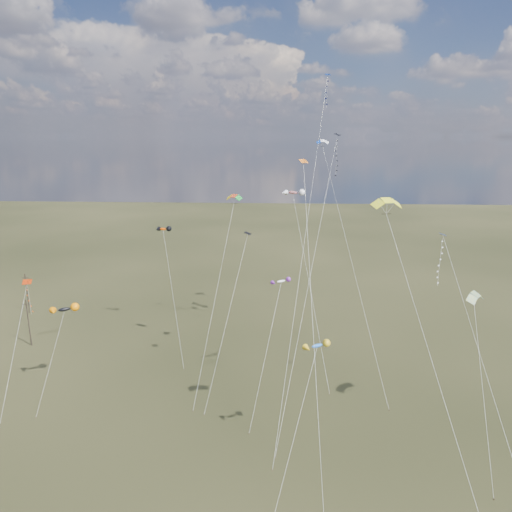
{
  "coord_description": "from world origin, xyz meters",
  "views": [
    {
      "loc": [
        2.97,
        -37.37,
        33.5
      ],
      "look_at": [
        0.0,
        18.0,
        19.0
      ],
      "focal_mm": 32.0,
      "sensor_mm": 36.0,
      "label": 1
    }
  ],
  "objects_px": {
    "utility_pole_far": "(27,293)",
    "utility_pole_near": "(29,322)",
    "novelty_black_orange": "(64,310)",
    "parafoil_yellow": "(388,202)",
    "diamond_black_high": "(334,170)"
  },
  "relations": [
    {
      "from": "utility_pole_near",
      "to": "novelty_black_orange",
      "type": "height_order",
      "value": "novelty_black_orange"
    },
    {
      "from": "diamond_black_high",
      "to": "utility_pole_far",
      "type": "bearing_deg",
      "value": 165.55
    },
    {
      "from": "utility_pole_near",
      "to": "novelty_black_orange",
      "type": "distance_m",
      "value": 20.54
    },
    {
      "from": "utility_pole_far",
      "to": "parafoil_yellow",
      "type": "relative_size",
      "value": 0.28
    },
    {
      "from": "diamond_black_high",
      "to": "utility_pole_near",
      "type": "bearing_deg",
      "value": 179.33
    },
    {
      "from": "diamond_black_high",
      "to": "novelty_black_orange",
      "type": "bearing_deg",
      "value": -159.71
    },
    {
      "from": "utility_pole_far",
      "to": "novelty_black_orange",
      "type": "height_order",
      "value": "novelty_black_orange"
    },
    {
      "from": "utility_pole_near",
      "to": "diamond_black_high",
      "type": "relative_size",
      "value": 0.24
    },
    {
      "from": "utility_pole_far",
      "to": "diamond_black_high",
      "type": "bearing_deg",
      "value": -14.45
    },
    {
      "from": "diamond_black_high",
      "to": "novelty_black_orange",
      "type": "distance_m",
      "value": 41.28
    },
    {
      "from": "diamond_black_high",
      "to": "parafoil_yellow",
      "type": "xyz_separation_m",
      "value": [
        2.08,
        -25.41,
        -1.04
      ]
    },
    {
      "from": "utility_pole_far",
      "to": "parafoil_yellow",
      "type": "xyz_separation_m",
      "value": [
        58.61,
        -39.97,
        23.78
      ]
    },
    {
      "from": "utility_pole_far",
      "to": "utility_pole_near",
      "type": "bearing_deg",
      "value": -60.26
    },
    {
      "from": "utility_pole_near",
      "to": "parafoil_yellow",
      "type": "bearing_deg",
      "value": -27.17
    },
    {
      "from": "utility_pole_far",
      "to": "parafoil_yellow",
      "type": "bearing_deg",
      "value": -34.29
    }
  ]
}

